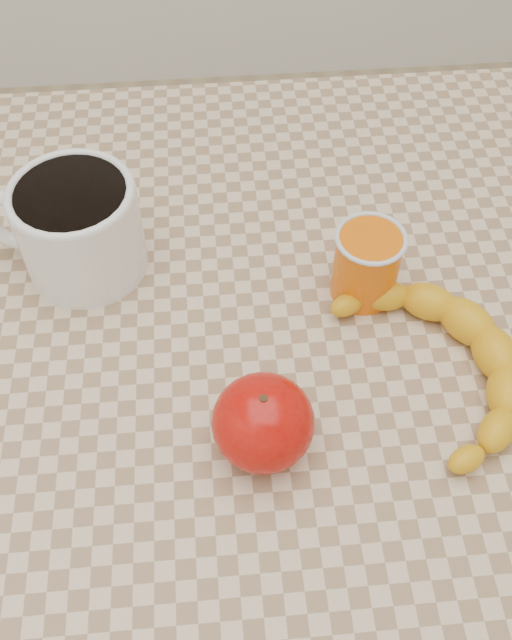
{
  "coord_description": "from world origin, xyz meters",
  "views": [
    {
      "loc": [
        -0.03,
        -0.4,
        1.31
      ],
      "look_at": [
        0.0,
        0.0,
        0.77
      ],
      "focal_mm": 40.0,
      "sensor_mm": 36.0,
      "label": 1
    }
  ],
  "objects": [
    {
      "name": "orange_juice_glass",
      "position": [
        0.11,
        0.04,
        0.79
      ],
      "size": [
        0.07,
        0.07,
        0.08
      ],
      "color": "#E76107",
      "rests_on": "table"
    },
    {
      "name": "coffee_mug",
      "position": [
        -0.17,
        0.1,
        0.81
      ],
      "size": [
        0.18,
        0.15,
        0.1
      ],
      "color": "white",
      "rests_on": "table"
    },
    {
      "name": "banana",
      "position": [
        0.16,
        -0.06,
        0.77
      ],
      "size": [
        0.28,
        0.32,
        0.04
      ],
      "primitive_type": null,
      "rotation": [
        0.0,
        0.0,
        0.23
      ],
      "color": "gold",
      "rests_on": "table"
    },
    {
      "name": "table",
      "position": [
        0.0,
        0.0,
        0.66
      ],
      "size": [
        0.8,
        0.8,
        0.75
      ],
      "color": "beige",
      "rests_on": "ground"
    },
    {
      "name": "apple",
      "position": [
        -0.0,
        -0.12,
        0.79
      ],
      "size": [
        0.09,
        0.09,
        0.08
      ],
      "color": "#A90605",
      "rests_on": "table"
    },
    {
      "name": "ground",
      "position": [
        0.0,
        0.0,
        0.0
      ],
      "size": [
        3.0,
        3.0,
        0.0
      ],
      "primitive_type": "plane",
      "color": "tan",
      "rests_on": "ground"
    }
  ]
}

